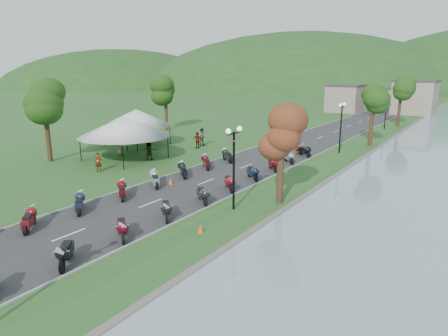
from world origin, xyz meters
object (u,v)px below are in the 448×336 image
Objects in this scene: pedestrian_b at (202,145)px; vendor_tent_main at (125,138)px; pedestrian_c at (147,149)px; pedestrian_a at (99,172)px.

vendor_tent_main is at bearing 77.06° from pedestrian_b.
vendor_tent_main is at bearing 7.19° from pedestrian_c.
pedestrian_c is at bearing 82.47° from pedestrian_a.
pedestrian_a is (1.64, -4.49, -2.00)m from vendor_tent_main.
vendor_tent_main reaches higher than pedestrian_b.
pedestrian_c is at bearing 51.75° from pedestrian_b.
pedestrian_c is (-1.78, 4.66, -2.00)m from vendor_tent_main.
pedestrian_a is at bearing 87.03° from pedestrian_b.
pedestrian_c is (-3.59, -4.94, 0.00)m from pedestrian_b.
pedestrian_b is at bearing 61.29° from pedestrian_a.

